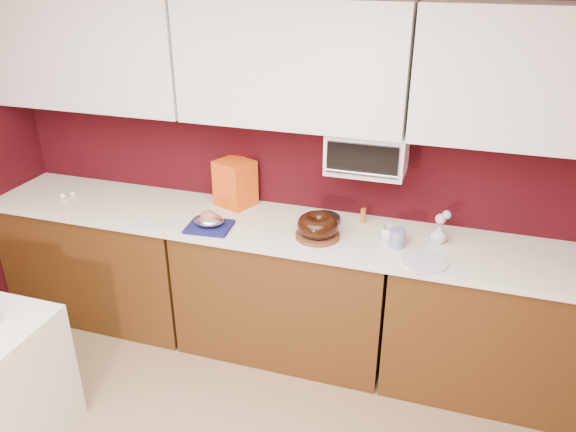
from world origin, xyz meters
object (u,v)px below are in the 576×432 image
(bundt_cake, at_px, (318,225))
(foil_ham_nest, at_px, (209,220))
(toaster_oven, at_px, (367,151))
(blue_jar, at_px, (397,238))
(pandoro_box, at_px, (235,183))
(coffee_mug, at_px, (390,233))
(flower_vase, at_px, (439,233))

(bundt_cake, relative_size, foil_ham_nest, 1.36)
(toaster_oven, height_order, blue_jar, toaster_oven)
(toaster_oven, xyz_separation_m, blue_jar, (0.24, -0.22, -0.42))
(pandoro_box, xyz_separation_m, coffee_mug, (1.04, -0.20, -0.10))
(coffee_mug, distance_m, flower_vase, 0.28)
(toaster_oven, xyz_separation_m, foil_ham_nest, (-0.88, -0.33, -0.42))
(coffee_mug, xyz_separation_m, blue_jar, (0.05, -0.06, 0.00))
(toaster_oven, bearing_deg, bundt_cake, -131.58)
(foil_ham_nest, xyz_separation_m, pandoro_box, (0.02, 0.37, 0.10))
(foil_ham_nest, bearing_deg, coffee_mug, 9.27)
(toaster_oven, bearing_deg, foil_ham_nest, -159.17)
(blue_jar, xyz_separation_m, flower_vase, (0.22, 0.12, 0.01))
(blue_jar, relative_size, flower_vase, 0.90)
(bundt_cake, xyz_separation_m, blue_jar, (0.46, 0.03, -0.03))
(pandoro_box, relative_size, blue_jar, 2.79)
(toaster_oven, xyz_separation_m, bundt_cake, (-0.22, -0.25, -0.40))
(bundt_cake, relative_size, coffee_mug, 2.44)
(pandoro_box, bearing_deg, coffee_mug, 12.13)
(blue_jar, height_order, flower_vase, flower_vase)
(bundt_cake, xyz_separation_m, pandoro_box, (-0.63, 0.29, 0.07))
(blue_jar, bearing_deg, coffee_mug, 129.12)
(bundt_cake, height_order, pandoro_box, pandoro_box)
(bundt_cake, bearing_deg, toaster_oven, 48.42)
(pandoro_box, bearing_deg, flower_vase, 17.05)
(toaster_oven, relative_size, coffee_mug, 4.51)
(foil_ham_nest, bearing_deg, blue_jar, 5.80)
(toaster_oven, bearing_deg, coffee_mug, -40.69)
(flower_vase, bearing_deg, blue_jar, -150.65)
(bundt_cake, distance_m, coffee_mug, 0.42)
(toaster_oven, distance_m, pandoro_box, 0.92)
(toaster_oven, relative_size, pandoro_box, 1.49)
(bundt_cake, height_order, blue_jar, bundt_cake)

